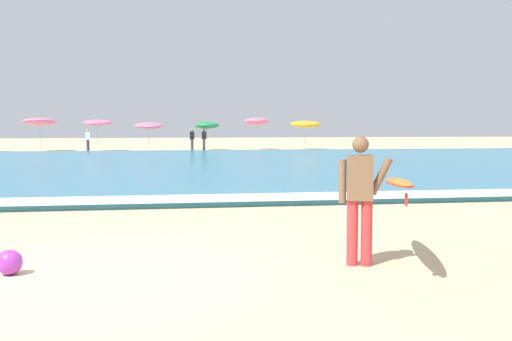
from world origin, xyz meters
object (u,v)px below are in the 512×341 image
object	(u,v)px
beach_umbrella_3	(149,126)
beach_umbrella_6	(305,124)
beach_umbrella_1	(40,122)
beach_umbrella_4	(207,125)
beach_umbrella_5	(256,122)
surfer_with_board	(377,189)
beachgoer_near_row_right	(192,139)
beach_ball	(9,262)
beach_umbrella_2	(97,123)
beachgoer_near_row_left	(88,140)
beachgoer_near_row_mid	(204,139)

from	to	relation	value
beach_umbrella_3	beach_umbrella_6	world-z (taller)	beach_umbrella_6
beach_umbrella_1	beach_umbrella_3	world-z (taller)	beach_umbrella_1
beach_umbrella_4	beach_umbrella_5	bearing A→B (deg)	8.60
beach_umbrella_1	surfer_with_board	bearing A→B (deg)	-73.22
surfer_with_board	beachgoer_near_row_right	bearing A→B (deg)	90.89
beachgoer_near_row_right	beach_ball	distance (m)	35.66
beach_umbrella_2	beach_umbrella_6	bearing A→B (deg)	0.99
beachgoer_near_row_left	beach_umbrella_5	bearing A→B (deg)	12.30
beach_umbrella_6	beachgoer_near_row_left	distance (m)	15.80
beach_umbrella_4	beachgoer_near_row_mid	bearing A→B (deg)	-114.90
beach_umbrella_5	beach_umbrella_6	distance (m)	3.68
beach_umbrella_1	beach_umbrella_6	size ratio (longest dim) A/B	1.05
surfer_with_board	beachgoer_near_row_right	world-z (taller)	surfer_with_board
beach_umbrella_3	beachgoer_near_row_left	world-z (taller)	beach_umbrella_3
beach_umbrella_5	beachgoer_near_row_right	size ratio (longest dim) A/B	1.55
beachgoer_near_row_left	beachgoer_near_row_right	distance (m)	7.14
beach_umbrella_1	beach_umbrella_4	xyz separation A→B (m)	(11.73, -0.01, -0.25)
beach_umbrella_6	surfer_with_board	bearing A→B (deg)	-102.20
surfer_with_board	beach_umbrella_2	bearing A→B (deg)	101.08
beach_umbrella_5	beach_umbrella_6	bearing A→B (deg)	-9.01
surfer_with_board	beach_umbrella_1	size ratio (longest dim) A/B	1.03
beach_umbrella_3	beach_umbrella_6	xyz separation A→B (m)	(11.56, 1.27, 0.11)
beach_umbrella_2	beach_ball	bearing A→B (deg)	-86.12
beach_umbrella_1	beachgoer_near_row_mid	world-z (taller)	beach_umbrella_1
beachgoer_near_row_left	beachgoer_near_row_right	size ratio (longest dim) A/B	1.00
beach_umbrella_3	beachgoer_near_row_left	xyz separation A→B (m)	(-4.07, -0.77, -0.96)
surfer_with_board	beachgoer_near_row_left	world-z (taller)	surfer_with_board
beachgoer_near_row_left	beach_ball	size ratio (longest dim) A/B	4.95
beach_umbrella_3	beachgoer_near_row_mid	distance (m)	4.10
beach_umbrella_1	beach_umbrella_2	size ratio (longest dim) A/B	1.06
beach_umbrella_3	beach_umbrella_4	world-z (taller)	beach_umbrella_4
surfer_with_board	beach_umbrella_5	world-z (taller)	beach_umbrella_5
beach_umbrella_1	beach_umbrella_5	size ratio (longest dim) A/B	0.99
beach_umbrella_5	beachgoer_near_row_right	bearing A→B (deg)	-159.75
surfer_with_board	beach_umbrella_1	xyz separation A→B (m)	(-11.14, 36.92, 1.06)
beach_umbrella_2	beach_umbrella_4	bearing A→B (deg)	1.99
beach_umbrella_3	beach_umbrella_1	bearing A→B (deg)	170.33
beach_umbrella_3	beach_umbrella_5	bearing A→B (deg)	13.10
surfer_with_board	beachgoer_near_row_left	xyz separation A→B (m)	(-7.65, 34.86, -0.18)
beach_umbrella_2	beachgoer_near_row_mid	size ratio (longest dim) A/B	1.46
beach_umbrella_2	beach_umbrella_4	distance (m)	7.78
beach_umbrella_5	beach_umbrella_6	world-z (taller)	beach_umbrella_5
beachgoer_near_row_left	beach_umbrella_2	bearing A→B (deg)	75.19
beach_umbrella_6	beachgoer_near_row_right	distance (m)	8.69
beachgoer_near_row_left	beachgoer_near_row_mid	size ratio (longest dim) A/B	1.00
beach_ball	beach_umbrella_1	bearing A→B (deg)	99.94
beachgoer_near_row_left	beachgoer_near_row_mid	xyz separation A→B (m)	(7.99, 1.50, 0.00)
beach_umbrella_4	beach_umbrella_2	bearing A→B (deg)	-178.01
surfer_with_board	beachgoer_near_row_left	size ratio (longest dim) A/B	1.59
beachgoer_near_row_left	beachgoer_near_row_mid	world-z (taller)	same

